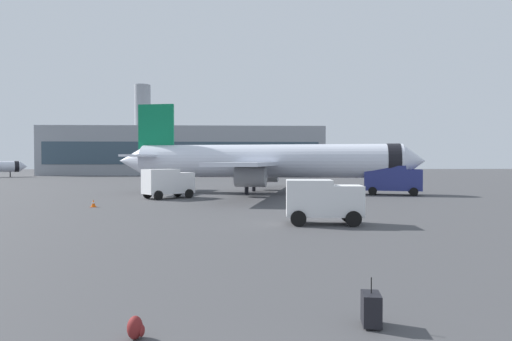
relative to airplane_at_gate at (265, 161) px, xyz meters
name	(u,v)px	position (x,y,z in m)	size (l,w,h in m)	color
airplane_at_gate	(265,161)	(0.00, 0.00, 0.00)	(35.56, 32.30, 10.50)	silver
service_truck	(168,182)	(-10.14, -7.08, -2.05)	(5.16, 4.64, 2.90)	white
fuel_truck	(392,179)	(13.63, -3.48, -1.88)	(6.45, 4.15, 3.20)	navy
cargo_van	(323,199)	(1.69, -25.81, -2.21)	(4.57, 2.69, 2.60)	white
safety_cone_near	(337,189)	(8.73, 1.47, -3.36)	(0.44, 0.44, 0.61)	#F2590C
safety_cone_mid	(93,203)	(-14.82, -15.34, -3.36)	(0.44, 0.44, 0.61)	#F2590C
rolling_suitcase	(371,309)	(-0.36, -41.99, -3.27)	(0.50, 0.70, 1.10)	black
traveller_backpack	(136,328)	(-5.47, -42.49, -3.42)	(0.36, 0.40, 0.48)	maroon
terminal_building	(186,151)	(-17.21, 73.97, 2.83)	(73.35, 22.63, 24.70)	gray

